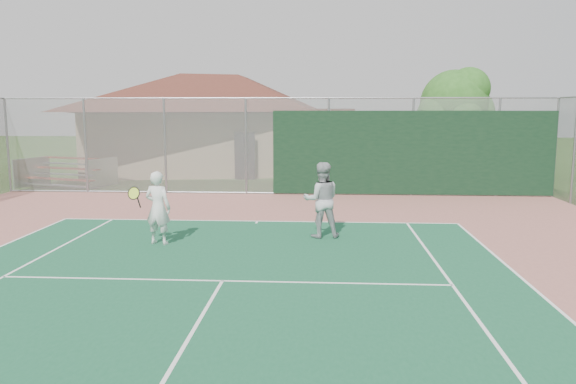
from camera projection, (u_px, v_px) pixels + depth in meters
The scene contains 6 objects.
back_fence at pixel (331, 149), 20.25m from camera, with size 20.08×0.11×3.53m.
clubhouse at pixel (216, 113), 28.57m from camera, with size 14.45×10.89×5.67m.
bleachers at pixel (66, 172), 22.62m from camera, with size 3.56×2.63×1.15m.
tree at pixel (456, 106), 24.88m from camera, with size 3.53×3.34×4.92m.
player_white_front at pixel (158, 208), 12.85m from camera, with size 0.98×0.71×1.69m.
player_grey_back at pixel (321, 201), 13.55m from camera, with size 0.97×0.80×1.83m.
Camera 1 is at (1.80, -3.34, 3.11)m, focal length 35.00 mm.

